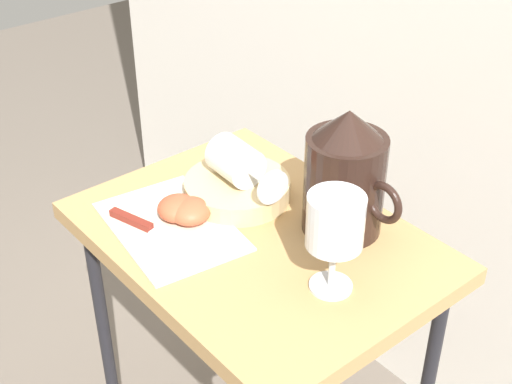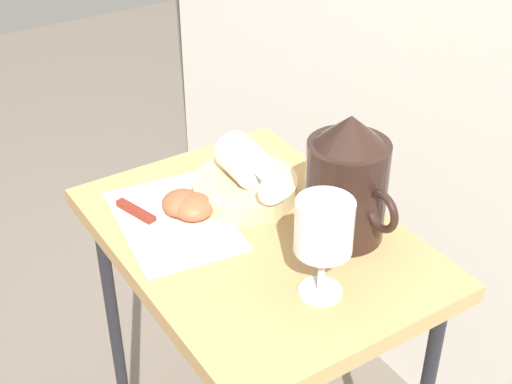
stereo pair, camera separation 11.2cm
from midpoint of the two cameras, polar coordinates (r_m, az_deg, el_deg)
table at (r=1.21m, az=-2.66°, el=-6.21°), size 0.58×0.43×0.70m
linen_napkin at (r=1.19m, az=-9.40°, el=-2.76°), size 0.28×0.21×0.00m
basket_tray at (r=1.25m, az=-4.07°, el=0.17°), size 0.18×0.18×0.03m
pitcher at (r=1.13m, az=4.20°, el=0.64°), size 0.18×0.13×0.21m
wine_glass_upright at (r=1.00m, az=3.16°, el=-2.76°), size 0.08×0.08×0.16m
wine_glass_tipped_near at (r=1.22m, az=-4.12°, el=2.30°), size 0.15×0.07×0.07m
apple_half_left at (r=1.20m, az=-8.81°, el=-1.35°), size 0.07×0.07×0.04m
apple_half_right at (r=1.19m, az=-7.91°, el=-1.59°), size 0.07×0.07×0.04m
knife at (r=1.19m, az=-11.20°, el=-2.86°), size 0.22×0.08×0.01m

